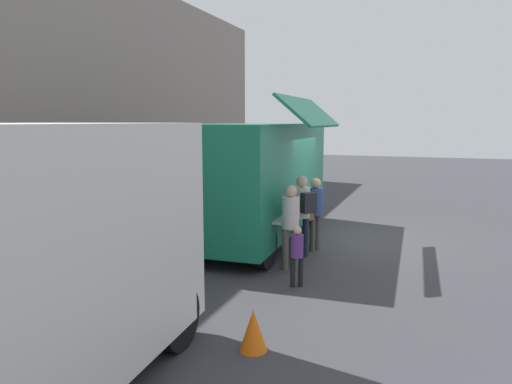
% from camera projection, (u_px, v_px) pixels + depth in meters
% --- Properties ---
extents(ground_plane, '(60.00, 60.00, 0.00)m').
position_uv_depth(ground_plane, '(343.00, 239.00, 12.03)').
color(ground_plane, '#38383D').
extents(curb_strip, '(28.00, 1.60, 0.15)m').
position_uv_depth(curb_strip, '(55.00, 269.00, 9.38)').
color(curb_strip, '#9E998E').
rests_on(curb_strip, ground).
extents(food_truck_main, '(6.24, 3.35, 3.47)m').
position_uv_depth(food_truck_main, '(253.00, 176.00, 11.98)').
color(food_truck_main, '#187353').
rests_on(food_truck_main, ground).
extents(traffic_cone_orange, '(0.36, 0.36, 0.55)m').
position_uv_depth(traffic_cone_orange, '(253.00, 330.00, 6.16)').
color(traffic_cone_orange, orange).
rests_on(traffic_cone_orange, ground).
extents(trash_bin, '(0.60, 0.60, 1.03)m').
position_uv_depth(trash_bin, '(235.00, 190.00, 16.97)').
color(trash_bin, '#2E6637').
rests_on(trash_bin, ground).
extents(customer_front_ordering, '(0.54, 0.34, 1.66)m').
position_uv_depth(customer_front_ordering, '(315.00, 208.00, 10.89)').
color(customer_front_ordering, '#494841').
rests_on(customer_front_ordering, ground).
extents(customer_mid_with_backpack, '(0.54, 0.55, 1.78)m').
position_uv_depth(customer_mid_with_backpack, '(302.00, 208.00, 10.28)').
color(customer_mid_with_backpack, '#1D2536').
rests_on(customer_mid_with_backpack, ground).
extents(customer_rear_waiting, '(0.34, 0.34, 1.69)m').
position_uv_depth(customer_rear_waiting, '(291.00, 219.00, 9.48)').
color(customer_rear_waiting, '#504943').
rests_on(customer_rear_waiting, ground).
extents(child_near_queue, '(0.22, 0.22, 1.10)m').
position_uv_depth(child_near_queue, '(297.00, 251.00, 8.50)').
color(child_near_queue, black).
rests_on(child_near_queue, ground).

